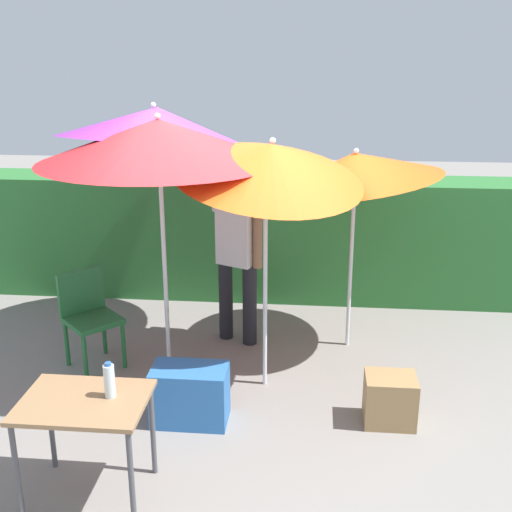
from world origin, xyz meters
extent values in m
plane|color=gray|center=(0.00, 0.00, 0.00)|extent=(24.00, 24.00, 0.00)
cube|color=#2D7033|center=(0.00, 2.22, 0.70)|extent=(8.00, 0.70, 1.41)
cylinder|color=silver|center=(-0.80, 0.25, 0.96)|extent=(0.04, 0.04, 1.92)
cone|color=red|center=(-0.80, 0.25, 2.10)|extent=(2.02, 2.02, 0.36)
sphere|color=silver|center=(-0.80, 0.25, 2.29)|extent=(0.05, 0.05, 0.05)
cylinder|color=silver|center=(0.86, 0.90, 0.83)|extent=(0.04, 0.04, 1.65)
cone|color=#EA5919|center=(0.86, 0.88, 1.79)|extent=(1.59, 1.57, 0.54)
sphere|color=silver|center=(0.86, 0.85, 1.94)|extent=(0.05, 0.05, 0.05)
cylinder|color=silver|center=(-0.97, 0.95, 0.99)|extent=(0.04, 0.04, 1.98)
cone|color=purple|center=(-0.99, 0.95, 2.14)|extent=(1.87, 1.87, 0.66)
sphere|color=silver|center=(-1.01, 0.96, 2.32)|extent=(0.05, 0.05, 0.05)
cylinder|color=silver|center=(0.10, 0.04, 0.92)|extent=(0.04, 0.04, 1.84)
cone|color=#EA5919|center=(0.13, 0.06, 1.98)|extent=(1.62, 1.58, 0.75)
sphere|color=silver|center=(0.15, 0.08, 2.13)|extent=(0.05, 0.05, 0.05)
cylinder|color=black|center=(-0.37, 0.96, 0.41)|extent=(0.14, 0.14, 0.82)
cylinder|color=black|center=(-0.11, 0.84, 0.41)|extent=(0.14, 0.14, 0.82)
cube|color=silver|center=(-0.24, 0.90, 1.10)|extent=(0.42, 0.35, 0.56)
sphere|color=#8C6647|center=(-0.24, 0.90, 1.49)|extent=(0.22, 0.22, 0.22)
cylinder|color=silver|center=(-0.45, 0.99, 1.60)|extent=(0.12, 0.12, 0.56)
cylinder|color=#8C6647|center=(-0.03, 0.80, 1.08)|extent=(0.12, 0.12, 0.52)
cylinder|color=#236633|center=(-1.48, -0.05, 0.22)|extent=(0.04, 0.04, 0.44)
cylinder|color=#236633|center=(-1.21, 0.22, 0.22)|extent=(0.04, 0.04, 0.44)
cylinder|color=#236633|center=(-1.75, 0.22, 0.22)|extent=(0.04, 0.04, 0.44)
cylinder|color=#236633|center=(-1.49, 0.49, 0.22)|extent=(0.04, 0.04, 0.44)
cube|color=#236633|center=(-1.48, 0.22, 0.47)|extent=(0.62, 0.62, 0.05)
cube|color=#236633|center=(-1.63, 0.36, 0.69)|extent=(0.34, 0.34, 0.40)
cube|color=#2D6BB7|center=(-0.44, -0.59, 0.23)|extent=(0.59, 0.35, 0.46)
cube|color=#9E7A4C|center=(1.13, -0.46, 0.20)|extent=(0.40, 0.32, 0.40)
cylinder|color=#4C4C51|center=(-0.56, -1.26, 0.34)|extent=(0.04, 0.04, 0.68)
cylinder|color=#4C4C51|center=(-1.28, -1.26, 0.34)|extent=(0.04, 0.04, 0.68)
cylinder|color=#4C4C51|center=(-0.56, -1.78, 0.34)|extent=(0.04, 0.04, 0.68)
cylinder|color=#4C4C51|center=(-1.28, -1.78, 0.34)|extent=(0.04, 0.04, 0.68)
cube|color=#99724C|center=(-0.92, -1.52, 0.70)|extent=(0.80, 0.60, 0.03)
cylinder|color=silver|center=(-0.76, -1.46, 0.82)|extent=(0.07, 0.07, 0.22)
cylinder|color=#2D60B7|center=(-0.76, -1.46, 0.94)|extent=(0.04, 0.04, 0.02)
camera|label=1|loc=(0.49, -4.90, 2.81)|focal=44.41mm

